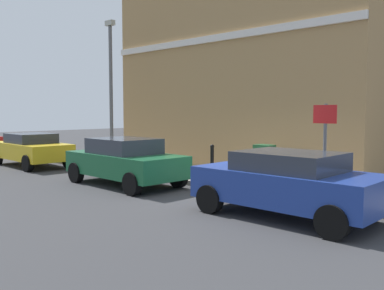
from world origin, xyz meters
TOP-DOWN VIEW (x-y plane):
  - ground at (0.00, 0.00)m, footprint 80.00×80.00m
  - sidewalk at (1.93, 6.00)m, footprint 2.54×30.00m
  - corner_building at (6.34, 3.47)m, footprint 6.37×10.94m
  - car_blue at (-0.64, -1.93)m, footprint 1.98×3.99m
  - car_green at (-0.62, 3.80)m, footprint 2.00×4.11m
  - car_yellow at (-0.56, 10.20)m, footprint 1.96×4.13m
  - utility_cabinet at (1.81, 0.34)m, footprint 0.46×0.61m
  - bollard_near_cabinet at (1.91, 2.45)m, footprint 0.14×0.14m
  - street_sign at (1.00, -1.93)m, footprint 0.08×0.60m
  - lamppost at (1.61, 7.63)m, footprint 0.20×0.44m

SIDE VIEW (x-z plane):
  - ground at x=0.00m, z-range 0.00..0.00m
  - sidewalk at x=1.93m, z-range 0.00..0.15m
  - utility_cabinet at x=1.81m, z-range 0.11..1.26m
  - bollard_near_cabinet at x=1.91m, z-range 0.19..1.22m
  - car_yellow at x=-0.56m, z-range 0.04..1.40m
  - car_green at x=-0.62m, z-range 0.04..1.48m
  - car_blue at x=-0.64m, z-range 0.05..1.47m
  - street_sign at x=1.00m, z-range 0.51..2.81m
  - lamppost at x=1.61m, z-range 0.44..6.16m
  - corner_building at x=6.34m, z-range 0.00..8.21m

